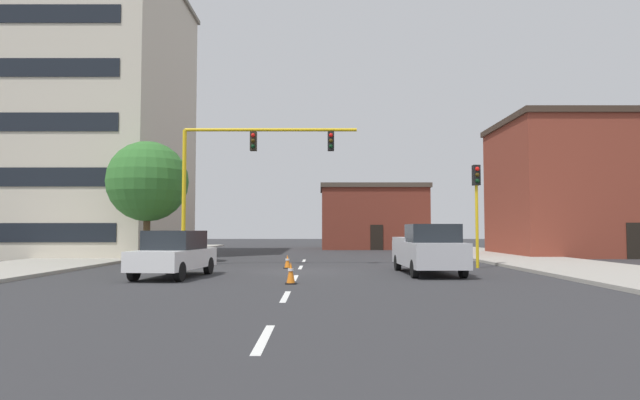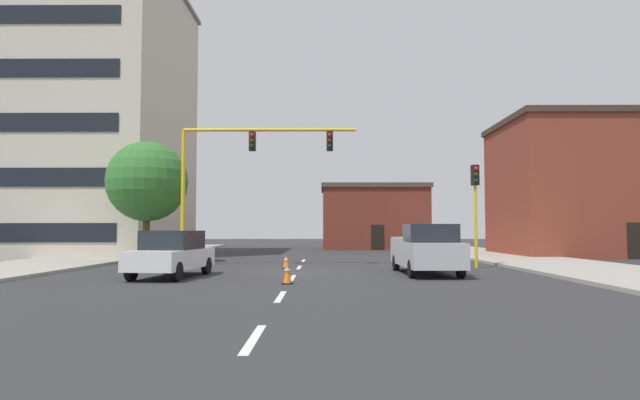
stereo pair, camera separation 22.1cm
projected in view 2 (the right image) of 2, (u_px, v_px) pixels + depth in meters
ground_plane at (297, 272)px, 22.73m from camera, size 160.00×160.00×0.00m
sidewalk_left at (84, 259)px, 30.80m from camera, size 6.00×56.00×0.14m
sidewalk_right at (524, 260)px, 30.64m from camera, size 6.00×56.00×0.14m
lane_stripe_seg_0 at (254, 338)px, 8.75m from camera, size 0.16×2.40×0.01m
lane_stripe_seg_1 at (281, 296)px, 14.24m from camera, size 0.16×2.40×0.01m
lane_stripe_seg_2 at (292, 278)px, 19.73m from camera, size 0.16×2.40×0.01m
lane_stripe_seg_3 at (299, 267)px, 25.23m from camera, size 0.16×2.40×0.01m
lane_stripe_seg_4 at (304, 261)px, 30.72m from camera, size 0.16×2.40×0.01m
building_tall_left at (76, 117)px, 38.24m from camera, size 14.34×14.31×19.53m
building_brick_center at (373, 217)px, 50.45m from camera, size 9.77×7.75×5.89m
building_row_right at (597, 187)px, 36.89m from camera, size 12.96×9.32×9.34m
traffic_signal_gantry at (208, 220)px, 26.54m from camera, size 9.48×1.20×6.83m
traffic_light_pole_right at (475, 192)px, 25.03m from camera, size 0.32×0.47×4.80m
tree_left_near at (147, 182)px, 28.75m from camera, size 4.29×4.29×6.50m
pickup_truck_silver at (426, 250)px, 21.45m from camera, size 2.13×5.45×1.99m
sedan_white_near_left at (172, 253)px, 20.06m from camera, size 2.36×4.69×1.74m
traffic_cone_roadside_a at (287, 273)px, 17.55m from camera, size 0.36×0.36×0.73m
traffic_cone_roadside_b at (286, 262)px, 24.65m from camera, size 0.36×0.36×0.63m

